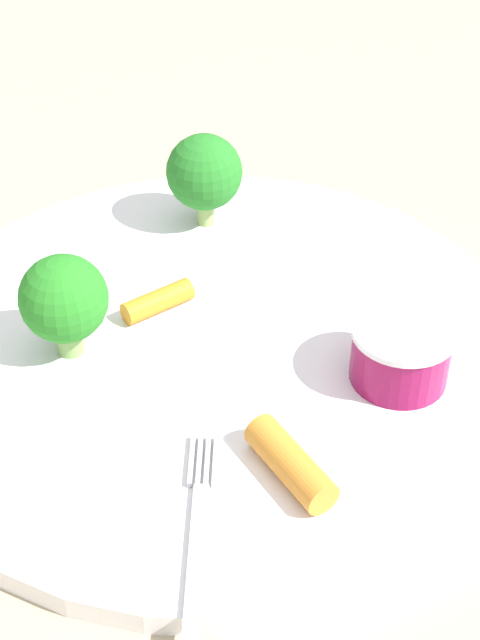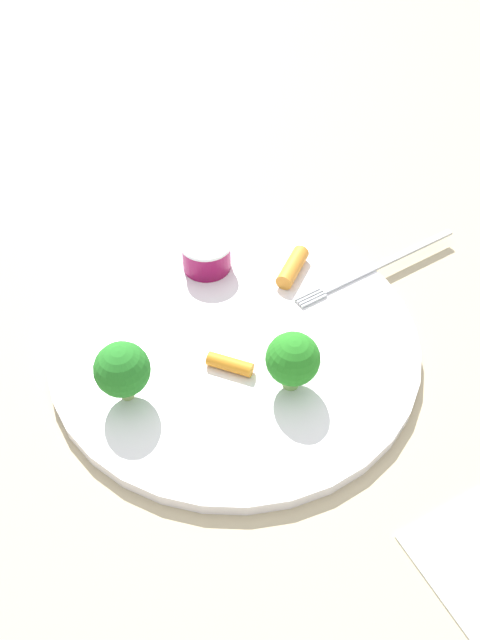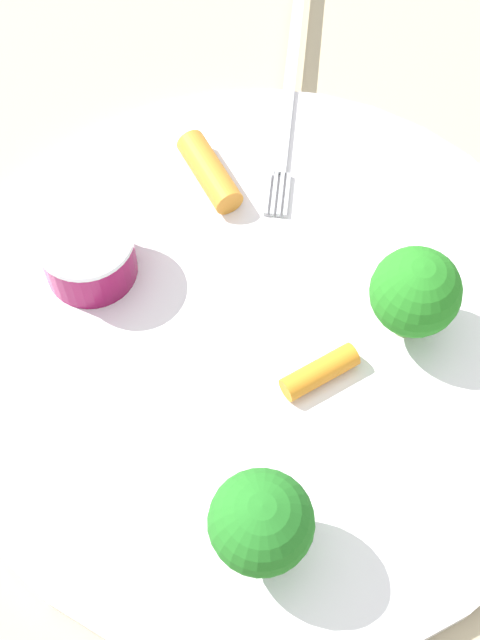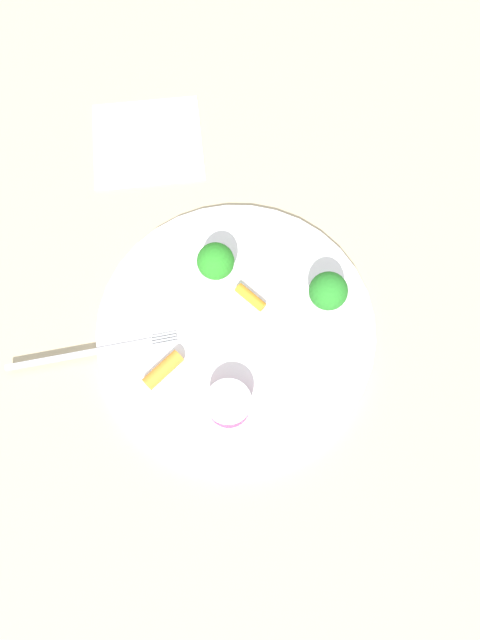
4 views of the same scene
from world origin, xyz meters
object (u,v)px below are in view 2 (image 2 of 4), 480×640
object	(u,v)px
plate	(235,340)
broccoli_floret_0	(122,370)
sauce_cup	(206,254)
carrot_stick_1	(293,267)
broccoli_floret_1	(293,360)
fork	(376,267)
carrot_stick_0	(230,364)

from	to	relation	value
plate	broccoli_floret_0	world-z (taller)	broccoli_floret_0
sauce_cup	carrot_stick_1	world-z (taller)	sauce_cup
broccoli_floret_1	carrot_stick_1	world-z (taller)	broccoli_floret_1
plate	fork	distance (m)	0.16
broccoli_floret_1	carrot_stick_1	xyz separation A→B (m)	(0.08, -0.10, -0.02)
plate	carrot_stick_0	bearing A→B (deg)	126.06
plate	broccoli_floret_1	xyz separation A→B (m)	(-0.07, 0.01, 0.04)
plate	carrot_stick_0	size ratio (longest dim) A/B	8.29
broccoli_floret_0	sauce_cup	bearing A→B (deg)	-68.90
sauce_cup	fork	world-z (taller)	sauce_cup
fork	carrot_stick_1	bearing A→B (deg)	46.77
sauce_cup	fork	size ratio (longest dim) A/B	0.26
broccoli_floret_1	carrot_stick_1	distance (m)	0.13
broccoli_floret_0	fork	world-z (taller)	broccoli_floret_0
sauce_cup	broccoli_floret_1	xyz separation A→B (m)	(-0.15, 0.06, 0.02)
carrot_stick_0	sauce_cup	bearing A→B (deg)	-37.88
plate	fork	size ratio (longest dim) A/B	1.71
broccoli_floret_0	carrot_stick_1	distance (m)	0.20
plate	broccoli_floret_0	bearing A→B (deg)	78.98
broccoli_floret_0	broccoli_floret_1	size ratio (longest dim) A/B	1.03
broccoli_floret_0	fork	bearing A→B (deg)	-103.97
fork	sauce_cup	bearing A→B (deg)	40.62
carrot_stick_1	broccoli_floret_0	bearing A→B (deg)	87.50
broccoli_floret_0	broccoli_floret_1	bearing A→B (deg)	-133.45
sauce_cup	carrot_stick_1	size ratio (longest dim) A/B	1.01
carrot_stick_1	fork	size ratio (longest dim) A/B	0.26
sauce_cup	carrot_stick_1	distance (m)	0.08
plate	fork	bearing A→B (deg)	-105.91
carrot_stick_0	broccoli_floret_1	bearing A→B (deg)	-156.73
plate	sauce_cup	bearing A→B (deg)	-31.54
carrot_stick_1	fork	distance (m)	0.08
sauce_cup	fork	distance (m)	0.16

